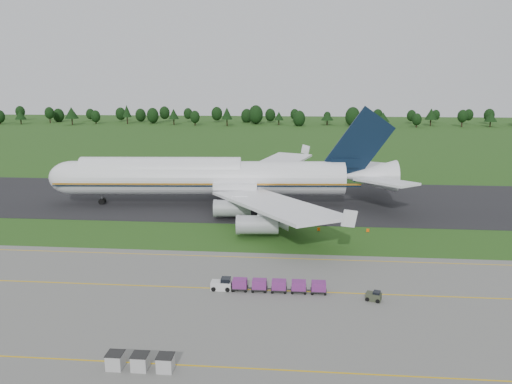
# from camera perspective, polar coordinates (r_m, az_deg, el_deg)

# --- Properties ---
(ground) EXTENTS (600.00, 600.00, 0.00)m
(ground) POSITION_cam_1_polar(r_m,az_deg,el_deg) (86.21, 0.71, -5.25)
(ground) COLOR #204615
(ground) RESTS_ON ground
(apron) EXTENTS (300.00, 52.00, 0.06)m
(apron) POSITION_cam_1_polar(r_m,az_deg,el_deg) (54.98, -2.09, -16.12)
(apron) COLOR #63625E
(apron) RESTS_ON ground
(taxiway) EXTENTS (300.00, 40.00, 0.08)m
(taxiway) POSITION_cam_1_polar(r_m,az_deg,el_deg) (113.12, 1.78, -0.88)
(taxiway) COLOR black
(taxiway) RESTS_ON ground
(apron_markings) EXTENTS (300.00, 30.20, 0.01)m
(apron_markings) POSITION_cam_1_polar(r_m,az_deg,el_deg) (61.17, -1.26, -12.95)
(apron_markings) COLOR gold
(apron_markings) RESTS_ON apron
(tree_line) EXTENTS (523.57, 23.63, 11.91)m
(tree_line) POSITION_cam_1_polar(r_m,az_deg,el_deg) (301.66, 8.93, 8.56)
(tree_line) COLOR black
(tree_line) RESTS_ON ground
(aircraft) EXTENTS (75.95, 73.80, 21.31)m
(aircraft) POSITION_cam_1_polar(r_m,az_deg,el_deg) (108.02, -4.78, 1.71)
(aircraft) COLOR white
(aircraft) RESTS_ON ground
(baggage_train) EXTENTS (14.81, 1.57, 1.51)m
(baggage_train) POSITION_cam_1_polar(r_m,az_deg,el_deg) (64.91, 1.24, -10.60)
(baggage_train) COLOR silver
(baggage_train) RESTS_ON apron
(utility_cart) EXTENTS (2.07, 1.64, 0.99)m
(utility_cart) POSITION_cam_1_polar(r_m,az_deg,el_deg) (64.10, 13.28, -11.58)
(utility_cart) COLOR #333928
(utility_cart) RESTS_ON apron
(uld_row) EXTENTS (6.36, 1.56, 1.54)m
(uld_row) POSITION_cam_1_polar(r_m,az_deg,el_deg) (50.32, -13.08, -18.36)
(uld_row) COLOR #ABABAB
(uld_row) RESTS_ON apron
(edge_markers) EXTENTS (17.97, 0.30, 0.60)m
(edge_markers) POSITION_cam_1_polar(r_m,az_deg,el_deg) (90.72, 7.17, -4.25)
(edge_markers) COLOR #F25107
(edge_markers) RESTS_ON ground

